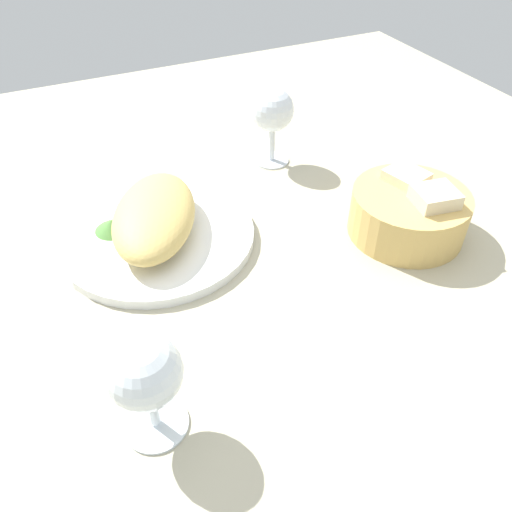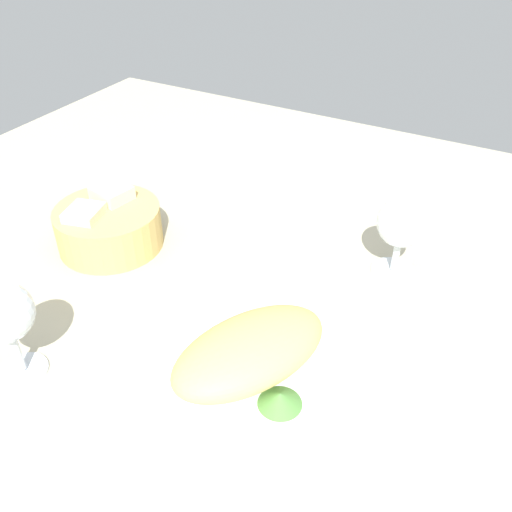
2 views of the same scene
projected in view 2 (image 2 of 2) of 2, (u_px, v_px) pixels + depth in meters
The scene contains 7 objects.
ground_plane at pixel (205, 310), 76.47cm from camera, with size 140.00×140.00×2.00cm, color #AEA78C.
plate at pixel (250, 371), 65.19cm from camera, with size 26.99×26.99×1.40cm, color white.
omelette at pixel (250, 351), 63.17cm from camera, with size 19.88×10.90×5.46cm, color tan.
lettuce_garnish at pixel (280, 399), 60.05cm from camera, with size 4.97×4.97×1.62cm, color #4A7F38.
bread_basket at pixel (108, 225), 85.56cm from camera, with size 16.08×16.08×8.53cm.
wine_glass_near at pixel (401, 227), 77.32cm from camera, with size 6.94×6.94×11.97cm.
wine_glass_far at pixel (4, 317), 60.97cm from camera, with size 6.92×6.92×12.82cm.
Camera 2 is at (-46.98, -33.84, 50.00)cm, focal length 39.00 mm.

